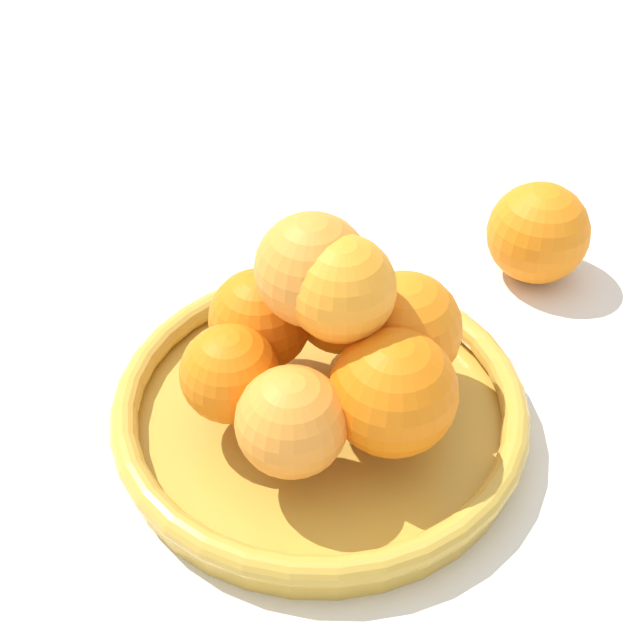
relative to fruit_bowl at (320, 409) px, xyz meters
name	(u,v)px	position (x,y,z in m)	size (l,w,h in m)	color
ground_plane	(320,425)	(0.00, 0.00, -0.02)	(4.00, 4.00, 0.00)	silver
fruit_bowl	(320,409)	(0.00, 0.00, 0.00)	(0.28, 0.28, 0.03)	gold
orange_pile	(330,339)	(0.00, -0.01, 0.07)	(0.18, 0.19, 0.13)	orange
stray_orange	(538,233)	(0.25, -0.02, 0.03)	(0.08, 0.08, 0.08)	orange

